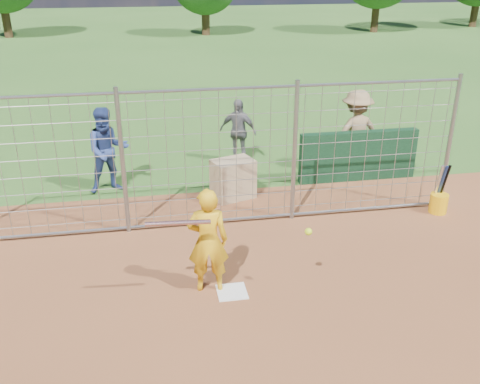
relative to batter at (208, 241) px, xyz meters
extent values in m
plane|color=#2D591E|center=(0.31, 0.04, -0.80)|extent=(100.00, 100.00, 0.00)
cube|color=silver|center=(0.31, -0.16, -0.79)|extent=(0.43, 0.43, 0.02)
cube|color=#11381E|center=(3.71, 3.64, -0.25)|extent=(2.60, 0.20, 1.10)
imported|color=gold|center=(0.00, 0.00, 0.00)|extent=(0.62, 0.44, 1.61)
imported|color=navy|center=(-1.56, 3.97, 0.09)|extent=(0.98, 0.84, 1.78)
imported|color=slate|center=(1.34, 5.17, -0.04)|extent=(0.96, 0.78, 1.53)
imported|color=#8E714D|center=(3.79, 4.08, 0.14)|extent=(1.32, 0.91, 1.89)
cube|color=tan|center=(0.89, 3.18, -0.40)|extent=(0.93, 0.78, 0.80)
cylinder|color=silver|center=(-0.42, -0.34, 0.49)|extent=(0.86, 0.13, 0.06)
sphere|color=#D1F419|center=(1.37, -0.34, 0.20)|extent=(0.10, 0.10, 0.10)
cylinder|color=#F9B20D|center=(4.63, 1.79, -0.61)|extent=(0.34, 0.34, 0.38)
cylinder|color=silver|center=(4.58, 1.84, -0.25)|extent=(0.07, 0.21, 0.85)
cylinder|color=navy|center=(4.65, 1.84, -0.25)|extent=(0.06, 0.26, 0.84)
cylinder|color=black|center=(4.70, 1.84, -0.25)|extent=(0.11, 0.23, 0.84)
cylinder|color=gray|center=(-1.19, 2.04, 0.50)|extent=(0.08, 0.08, 2.60)
cylinder|color=gray|center=(1.81, 2.04, 0.50)|extent=(0.08, 0.08, 2.60)
cylinder|color=gray|center=(4.81, 2.04, 0.50)|extent=(0.08, 0.08, 2.60)
cylinder|color=gray|center=(0.31, 2.04, 1.70)|extent=(9.00, 0.05, 0.05)
cylinder|color=gray|center=(0.31, 2.04, -0.72)|extent=(9.00, 0.05, 0.05)
cube|color=gray|center=(0.31, 2.04, 0.45)|extent=(9.00, 0.02, 2.50)
cylinder|color=#3F2B19|center=(-8.69, 29.04, 0.46)|extent=(0.50, 0.50, 2.52)
cylinder|color=#3F2B19|center=(3.31, 28.04, 0.28)|extent=(0.50, 0.50, 2.16)
cylinder|color=#3F2B19|center=(14.31, 27.54, 0.49)|extent=(0.50, 0.50, 2.59)
cylinder|color=#3F2B19|center=(22.31, 29.04, 0.42)|extent=(0.50, 0.50, 2.45)
camera|label=1|loc=(-0.73, -6.63, 3.68)|focal=40.00mm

